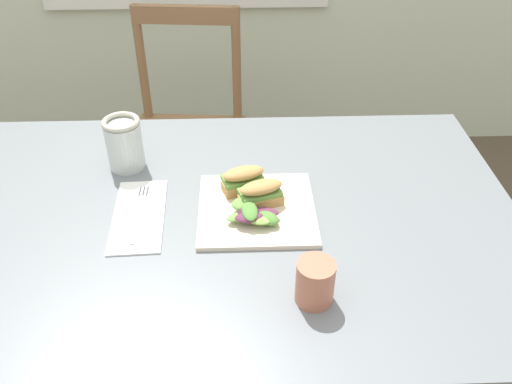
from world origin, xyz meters
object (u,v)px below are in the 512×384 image
at_px(chair_wooden_far, 187,136).
at_px(fork_on_napkin, 140,209).
at_px(dining_table, 227,261).
at_px(cup_extra_side, 315,282).
at_px(plate_lunch, 257,209).
at_px(mason_jar_iced_tea, 125,146).
at_px(sandwich_half_front, 261,193).
at_px(sandwich_half_back, 243,179).

distance_m(chair_wooden_far, fork_on_napkin, 0.85).
relative_size(dining_table, cup_extra_side, 15.14).
relative_size(plate_lunch, mason_jar_iced_tea, 1.96).
bearing_deg(fork_on_napkin, plate_lunch, -2.29).
bearing_deg(mason_jar_iced_tea, cup_extra_side, -47.83).
height_order(dining_table, plate_lunch, plate_lunch).
bearing_deg(fork_on_napkin, sandwich_half_front, 0.42).
distance_m(chair_wooden_far, sandwich_half_front, 0.89).
bearing_deg(fork_on_napkin, cup_extra_side, -37.37).
relative_size(dining_table, chair_wooden_far, 1.41).
distance_m(fork_on_napkin, mason_jar_iced_tea, 0.18).
bearing_deg(mason_jar_iced_tea, chair_wooden_far, 83.17).
relative_size(dining_table, sandwich_half_front, 12.31).
distance_m(chair_wooden_far, mason_jar_iced_tea, 0.72).
bearing_deg(plate_lunch, sandwich_half_back, 112.94).
bearing_deg(mason_jar_iced_tea, dining_table, -39.50).
height_order(dining_table, mason_jar_iced_tea, mason_jar_iced_tea).
bearing_deg(sandwich_half_back, plate_lunch, -67.06).
bearing_deg(sandwich_half_front, dining_table, -164.65).
distance_m(plate_lunch, fork_on_napkin, 0.24).
height_order(dining_table, sandwich_half_back, sandwich_half_back).
relative_size(mason_jar_iced_tea, cup_extra_side, 1.51).
bearing_deg(mason_jar_iced_tea, sandwich_half_back, -23.56).
distance_m(plate_lunch, sandwich_half_back, 0.08).
bearing_deg(chair_wooden_far, sandwich_half_front, -73.86).
relative_size(plate_lunch, sandwich_half_front, 2.41).
distance_m(sandwich_half_front, sandwich_half_back, 0.06).
relative_size(sandwich_half_front, mason_jar_iced_tea, 0.81).
bearing_deg(dining_table, mason_jar_iced_tea, 140.50).
bearing_deg(cup_extra_side, dining_table, 123.41).
height_order(sandwich_half_back, fork_on_napkin, sandwich_half_back).
distance_m(dining_table, cup_extra_side, 0.33).
xyz_separation_m(plate_lunch, fork_on_napkin, (-0.24, 0.01, 0.00)).
height_order(dining_table, cup_extra_side, cup_extra_side).
height_order(plate_lunch, mason_jar_iced_tea, mason_jar_iced_tea).
distance_m(dining_table, sandwich_half_back, 0.19).
relative_size(chair_wooden_far, plate_lunch, 3.62).
bearing_deg(fork_on_napkin, mason_jar_iced_tea, 106.82).
bearing_deg(dining_table, plate_lunch, 7.68).
xyz_separation_m(dining_table, mason_jar_iced_tea, (-0.23, 0.19, 0.19)).
relative_size(chair_wooden_far, cup_extra_side, 10.72).
relative_size(chair_wooden_far, sandwich_half_front, 8.72).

